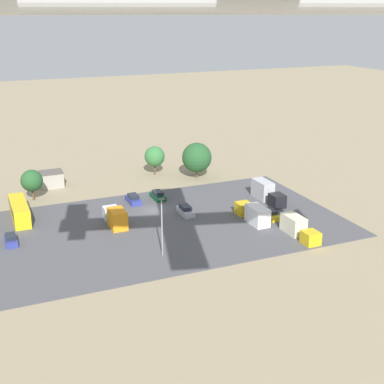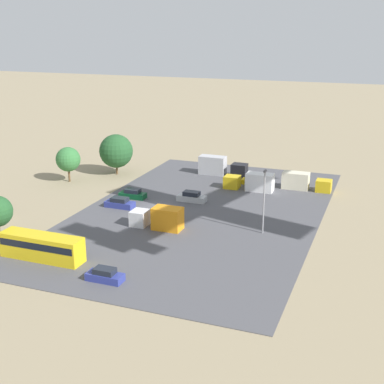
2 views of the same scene
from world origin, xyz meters
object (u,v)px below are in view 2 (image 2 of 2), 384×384
Objects in this scene: parked_truck_0 at (160,218)px; parked_car_2 at (255,181)px; parked_car_4 at (105,275)px; bus at (42,246)px; parked_car_3 at (192,197)px; parked_truck_2 at (220,167)px; parked_truck_1 at (252,182)px; parked_car_1 at (133,194)px; parked_truck_3 at (303,182)px; parked_car_0 at (120,203)px.

parked_car_2 is at bearing -15.51° from parked_truck_0.
bus is at bearing -103.72° from parked_car_4.
parked_car_3 reaches higher than parked_car_4.
parked_truck_2 is at bearing -178.04° from parked_car_4.
parked_car_2 is 42.49m from parked_car_4.
bus reaches higher than parked_car_2.
bus is at bearing -21.97° from parked_car_2.
parked_truck_1 is (3.46, 0.33, 0.77)m from parked_car_2.
parked_car_1 is 29.02m from parked_truck_3.
parked_car_3 is at bearing 0.17° from parked_truck_0.
parked_car_3 is 0.63× the size of parked_truck_0.
parked_truck_0 reaches higher than bus.
parked_car_0 is 11.11m from parked_truck_0.
parked_car_1 is 0.91× the size of parked_car_2.
parked_truck_1 is at bearing -18.60° from parked_truck_0.
parked_truck_3 is at bearing 76.69° from parked_truck_2.
parked_truck_0 reaches higher than parked_car_0.
parked_car_3 is (-1.73, 9.57, 0.05)m from parked_car_1.
parked_car_0 is at bearing -40.19° from parked_car_2.
parked_car_2 is at bearing -90.00° from parked_truck_3.
parked_car_0 is at bearing 125.28° from parked_car_3.
bus is 20.27m from parked_car_0.
parked_truck_2 is (-18.36, 8.94, 0.95)m from parked_car_1.
parked_truck_1 is 8.85m from parked_truck_3.
parked_truck_0 is (10.79, 9.61, 0.78)m from parked_car_1.
parked_car_1 is at bearing -178.53° from bus.
parked_truck_2 is (-45.87, -1.57, 0.96)m from parked_car_4.
parked_car_4 is (2.41, 9.86, -1.03)m from bus.
parked_truck_0 reaches higher than parked_car_4.
parked_truck_2 is at bearing -103.31° from parked_truck_3.
parked_car_1 is at bearing -25.96° from parked_truck_2.
parked_car_0 is 25.40m from parked_car_2.
parked_truck_3 is (-25.33, 15.50, -0.10)m from parked_truck_0.
parked_car_2 is 14.62m from parked_car_3.
parked_truck_1 is at bearing -66.95° from parked_truck_3.
parked_car_0 is 24.82m from parked_truck_2.
parked_car_2 is at bearing 171.71° from parked_car_4.
bus is 1.27× the size of parked_truck_3.
parked_truck_0 reaches higher than parked_truck_3.
parked_car_2 is 1.13× the size of parked_car_4.
parked_truck_0 is at bearing 147.95° from bus.
parked_car_2 is 0.64× the size of parked_truck_0.
parked_car_3 is 12.54m from parked_truck_0.
parked_car_4 is (22.65, 10.27, -0.03)m from parked_car_0.
parked_truck_0 is (12.52, 0.04, 0.73)m from parked_car_3.
parked_truck_2 reaches higher than parked_car_0.
parked_car_4 is 39.13m from parked_truck_1.
parked_car_3 is at bearing 141.63° from parked_truck_1.
parked_truck_3 reaches higher than parked_car_0.
parked_truck_0 is 0.87× the size of parked_truck_1.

